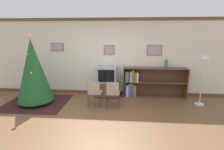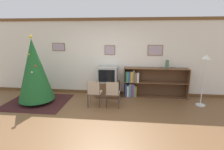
{
  "view_description": "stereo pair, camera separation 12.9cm",
  "coord_description": "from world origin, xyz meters",
  "px_view_note": "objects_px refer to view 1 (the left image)",
  "views": [
    {
      "loc": [
        0.69,
        -3.95,
        2.17
      ],
      "look_at": [
        0.26,
        1.2,
        0.94
      ],
      "focal_mm": 28.0,
      "sensor_mm": 36.0,
      "label": 1
    },
    {
      "loc": [
        0.82,
        -3.94,
        2.17
      ],
      "look_at": [
        0.26,
        1.2,
        0.94
      ],
      "focal_mm": 28.0,
      "sensor_mm": 36.0,
      "label": 2
    }
  ],
  "objects_px": {
    "bookshelf": "(143,83)",
    "tv_console": "(107,89)",
    "standing_lamp": "(204,67)",
    "television": "(107,74)",
    "folding_chair_left": "(94,92)",
    "folding_chair_right": "(113,93)",
    "vase": "(166,64)",
    "christmas_tree": "(33,70)"
  },
  "relations": [
    {
      "from": "bookshelf",
      "to": "tv_console",
      "type": "bearing_deg",
      "value": -175.36
    },
    {
      "from": "standing_lamp",
      "to": "television",
      "type": "bearing_deg",
      "value": 170.49
    },
    {
      "from": "television",
      "to": "tv_console",
      "type": "bearing_deg",
      "value": 90.0
    },
    {
      "from": "tv_console",
      "to": "bookshelf",
      "type": "xyz_separation_m",
      "value": [
        1.26,
        0.1,
        0.23
      ]
    },
    {
      "from": "folding_chair_left",
      "to": "folding_chair_right",
      "type": "relative_size",
      "value": 1.0
    },
    {
      "from": "tv_console",
      "to": "folding_chair_left",
      "type": "distance_m",
      "value": 1.01
    },
    {
      "from": "vase",
      "to": "christmas_tree",
      "type": "bearing_deg",
      "value": -168.28
    },
    {
      "from": "christmas_tree",
      "to": "vase",
      "type": "height_order",
      "value": "christmas_tree"
    },
    {
      "from": "standing_lamp",
      "to": "folding_chair_right",
      "type": "bearing_deg",
      "value": -170.47
    },
    {
      "from": "bookshelf",
      "to": "christmas_tree",
      "type": "bearing_deg",
      "value": -165.47
    },
    {
      "from": "tv_console",
      "to": "vase",
      "type": "distance_m",
      "value": 2.19
    },
    {
      "from": "vase",
      "to": "standing_lamp",
      "type": "relative_size",
      "value": 0.18
    },
    {
      "from": "folding_chair_left",
      "to": "bookshelf",
      "type": "xyz_separation_m",
      "value": [
        1.54,
        1.05,
        0.03
      ]
    },
    {
      "from": "vase",
      "to": "tv_console",
      "type": "bearing_deg",
      "value": -177.88
    },
    {
      "from": "television",
      "to": "folding_chair_left",
      "type": "xyz_separation_m",
      "value": [
        -0.28,
        -0.95,
        -0.33
      ]
    },
    {
      "from": "television",
      "to": "bookshelf",
      "type": "distance_m",
      "value": 1.3
    },
    {
      "from": "tv_console",
      "to": "folding_chair_right",
      "type": "xyz_separation_m",
      "value": [
        0.28,
        -0.95,
        0.2
      ]
    },
    {
      "from": "bookshelf",
      "to": "standing_lamp",
      "type": "bearing_deg",
      "value": -19.47
    },
    {
      "from": "bookshelf",
      "to": "folding_chair_right",
      "type": "bearing_deg",
      "value": -133.11
    },
    {
      "from": "christmas_tree",
      "to": "standing_lamp",
      "type": "bearing_deg",
      "value": 3.26
    },
    {
      "from": "tv_console",
      "to": "folding_chair_left",
      "type": "xyz_separation_m",
      "value": [
        -0.28,
        -0.95,
        0.2
      ]
    },
    {
      "from": "tv_console",
      "to": "standing_lamp",
      "type": "bearing_deg",
      "value": -9.56
    },
    {
      "from": "television",
      "to": "folding_chair_right",
      "type": "bearing_deg",
      "value": -73.7
    },
    {
      "from": "bookshelf",
      "to": "standing_lamp",
      "type": "distance_m",
      "value": 1.94
    },
    {
      "from": "vase",
      "to": "standing_lamp",
      "type": "distance_m",
      "value": 1.13
    },
    {
      "from": "christmas_tree",
      "to": "standing_lamp",
      "type": "relative_size",
      "value": 1.36
    },
    {
      "from": "christmas_tree",
      "to": "television",
      "type": "distance_m",
      "value": 2.35
    },
    {
      "from": "christmas_tree",
      "to": "vase",
      "type": "distance_m",
      "value": 4.28
    },
    {
      "from": "tv_console",
      "to": "standing_lamp",
      "type": "distance_m",
      "value": 3.15
    },
    {
      "from": "christmas_tree",
      "to": "tv_console",
      "type": "relative_size",
      "value": 2.61
    },
    {
      "from": "television",
      "to": "folding_chair_left",
      "type": "height_order",
      "value": "television"
    },
    {
      "from": "television",
      "to": "folding_chair_right",
      "type": "xyz_separation_m",
      "value": [
        0.28,
        -0.95,
        -0.33
      ]
    },
    {
      "from": "christmas_tree",
      "to": "bookshelf",
      "type": "distance_m",
      "value": 3.62
    },
    {
      "from": "television",
      "to": "folding_chair_right",
      "type": "relative_size",
      "value": 0.81
    },
    {
      "from": "christmas_tree",
      "to": "folding_chair_right",
      "type": "distance_m",
      "value": 2.55
    },
    {
      "from": "folding_chair_left",
      "to": "standing_lamp",
      "type": "xyz_separation_m",
      "value": [
        3.25,
        0.45,
        0.73
      ]
    },
    {
      "from": "christmas_tree",
      "to": "vase",
      "type": "bearing_deg",
      "value": 11.72
    },
    {
      "from": "bookshelf",
      "to": "vase",
      "type": "xyz_separation_m",
      "value": [
        0.73,
        -0.03,
        0.68
      ]
    },
    {
      "from": "folding_chair_right",
      "to": "standing_lamp",
      "type": "relative_size",
      "value": 0.52
    },
    {
      "from": "folding_chair_right",
      "to": "vase",
      "type": "relative_size",
      "value": 2.83
    },
    {
      "from": "tv_console",
      "to": "folding_chair_right",
      "type": "relative_size",
      "value": 0.99
    },
    {
      "from": "vase",
      "to": "folding_chair_right",
      "type": "bearing_deg",
      "value": -149.09
    }
  ]
}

